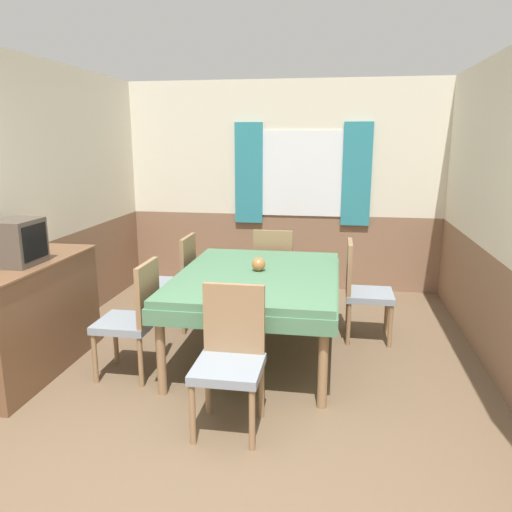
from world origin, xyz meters
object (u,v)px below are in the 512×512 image
object	(u,v)px
chair_left_far	(177,279)
vase	(259,264)
dining_table	(258,284)
chair_head_window	(274,268)
tv	(19,242)
chair_left_near	(134,315)
sideboard	(33,317)
chair_head_near	(230,354)
chair_right_far	(362,287)

from	to	relation	value
chair_left_far	vase	xyz separation A→B (m)	(0.92, -0.48, 0.31)
dining_table	vase	world-z (taller)	vase
chair_head_window	tv	bearing A→B (deg)	-133.84
chair_left_near	chair_head_window	bearing A→B (deg)	-28.64
chair_head_window	sideboard	bearing A→B (deg)	-135.04
dining_table	chair_left_far	distance (m)	1.08
sideboard	chair_head_window	bearing A→B (deg)	44.96
chair_left_far	vase	distance (m)	1.08
chair_left_near	tv	xyz separation A→B (m)	(-0.84, -0.15, 0.60)
chair_head_near	chair_head_window	bearing A→B (deg)	-90.00
chair_left_near	chair_head_near	distance (m)	1.10
dining_table	tv	world-z (taller)	tv
chair_head_near	vase	xyz separation A→B (m)	(-0.00, 1.21, 0.31)
chair_right_far	sideboard	size ratio (longest dim) A/B	0.67
dining_table	tv	distance (m)	1.95
chair_left_near	vase	bearing A→B (deg)	-56.16
sideboard	vase	world-z (taller)	sideboard
vase	tv	bearing A→B (deg)	-156.51
dining_table	tv	xyz separation A→B (m)	(-1.76, -0.70, 0.45)
chair_head_near	chair_right_far	bearing A→B (deg)	-118.64
chair_head_near	sideboard	size ratio (longest dim) A/B	0.67
chair_head_window	tv	xyz separation A→B (m)	(-1.76, -1.83, 0.60)
chair_left_near	chair_head_window	world-z (taller)	same
chair_left_far	chair_right_far	size ratio (longest dim) A/B	1.00
chair_left_far	chair_left_near	xyz separation A→B (m)	(0.00, -1.09, 0.00)
sideboard	vase	size ratio (longest dim) A/B	11.81
chair_right_far	sideboard	world-z (taller)	chair_right_far
chair_head_near	sideboard	distance (m)	1.84
dining_table	chair_head_near	world-z (taller)	chair_head_near
tv	chair_head_window	bearing A→B (deg)	46.16
dining_table	chair_right_far	xyz separation A→B (m)	(0.92, 0.55, -0.15)
chair_left_near	dining_table	bearing A→B (deg)	-59.35
sideboard	tv	world-z (taller)	tv
chair_right_far	chair_head_window	world-z (taller)	same
chair_left_near	chair_right_far	xyz separation A→B (m)	(1.84, 1.09, 0.00)
dining_table	sideboard	size ratio (longest dim) A/B	1.28
chair_left_near	chair_head_window	size ratio (longest dim) A/B	1.00
chair_head_window	vase	world-z (taller)	chair_head_window
vase	chair_left_near	bearing A→B (deg)	-146.16
dining_table	chair_left_far	size ratio (longest dim) A/B	1.92
chair_left_far	tv	xyz separation A→B (m)	(-0.84, -1.24, 0.60)
dining_table	chair_head_near	size ratio (longest dim) A/B	1.92
chair_head_window	chair_head_near	world-z (taller)	same
chair_head_window	chair_left_near	bearing A→B (deg)	-118.64
chair_right_far	chair_left_near	bearing A→B (deg)	-59.35
tv	chair_head_near	bearing A→B (deg)	-14.15
chair_right_far	chair_head_near	distance (m)	1.92
chair_right_far	chair_head_near	bearing A→B (deg)	-28.64
chair_left_near	sideboard	distance (m)	0.85
chair_right_far	vase	bearing A→B (deg)	-62.73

